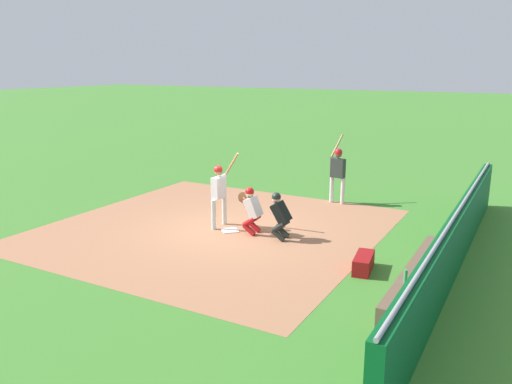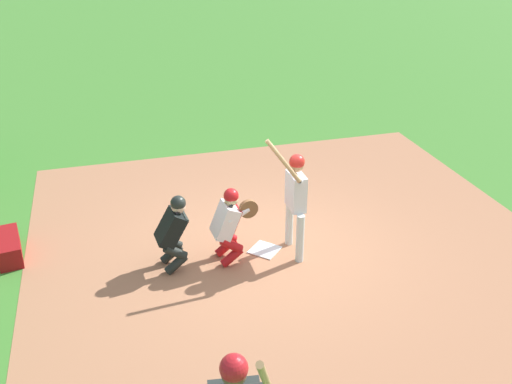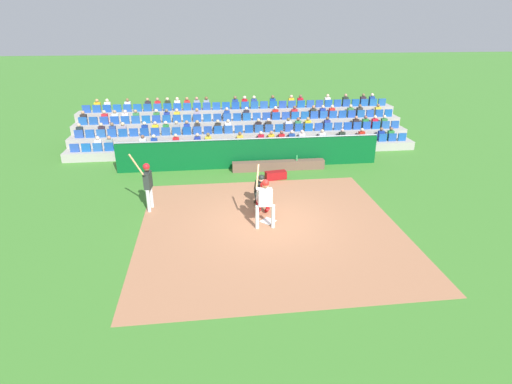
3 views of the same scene
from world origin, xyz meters
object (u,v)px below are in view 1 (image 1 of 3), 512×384
at_px(batter_at_plate, 219,189).
at_px(home_plate_umpire, 280,214).
at_px(on_deck_batter, 338,169).
at_px(equipment_duffel_bag, 363,263).
at_px(home_plate_marker, 230,230).
at_px(dugout_bench, 415,277).
at_px(catcher_crouching, 251,208).
at_px(water_bottle_on_bench, 406,276).

height_order(batter_at_plate, home_plate_umpire, batter_at_plate).
distance_m(home_plate_umpire, on_deck_batter, 4.18).
height_order(equipment_duffel_bag, on_deck_batter, on_deck_batter).
relative_size(home_plate_marker, equipment_duffel_bag, 0.47).
xyz_separation_m(home_plate_marker, dugout_bench, (-1.29, -5.27, 0.20)).
bearing_deg(equipment_duffel_bag, home_plate_umpire, 59.61).
bearing_deg(dugout_bench, on_deck_batter, 34.22).
bearing_deg(home_plate_marker, on_deck_batter, -19.83).
xyz_separation_m(catcher_crouching, home_plate_umpire, (-0.05, -0.87, -0.03)).
relative_size(batter_at_plate, water_bottle_on_bench, 8.65).
bearing_deg(home_plate_umpire, on_deck_batter, -0.37).
bearing_deg(dugout_bench, batter_at_plate, 75.55).
bearing_deg(on_deck_batter, home_plate_umpire, 179.63).
height_order(catcher_crouching, equipment_duffel_bag, catcher_crouching).
bearing_deg(dugout_bench, water_bottle_on_bench, 178.69).
bearing_deg(on_deck_batter, batter_at_plate, 154.04).
distance_m(batter_at_plate, home_plate_umpire, 1.99).
relative_size(catcher_crouching, equipment_duffel_bag, 1.38).
distance_m(dugout_bench, water_bottle_on_bench, 0.93).
height_order(batter_at_plate, equipment_duffel_bag, batter_at_plate).
bearing_deg(home_plate_umpire, equipment_duffel_bag, -111.59).
bearing_deg(on_deck_batter, water_bottle_on_bench, -149.69).
height_order(home_plate_umpire, water_bottle_on_bench, home_plate_umpire).
height_order(water_bottle_on_bench, on_deck_batter, on_deck_batter).
relative_size(batter_at_plate, dugout_bench, 0.49).
xyz_separation_m(dugout_bench, equipment_duffel_bag, (0.33, 1.20, -0.04)).
bearing_deg(dugout_bench, equipment_duffel_bag, 74.55).
xyz_separation_m(home_plate_umpire, on_deck_batter, (4.16, -0.03, 0.45)).
xyz_separation_m(water_bottle_on_bench, on_deck_batter, (6.38, 3.73, 0.57)).
relative_size(water_bottle_on_bench, on_deck_batter, 0.11).
height_order(home_plate_umpire, dugout_bench, home_plate_umpire).
xyz_separation_m(home_plate_marker, on_deck_batter, (4.22, -1.52, 1.12)).
bearing_deg(water_bottle_on_bench, dugout_bench, -1.31).
height_order(home_plate_marker, equipment_duffel_bag, equipment_duffel_bag).
bearing_deg(on_deck_batter, dugout_bench, -145.78).
bearing_deg(batter_at_plate, dugout_bench, -104.45).
bearing_deg(home_plate_marker, water_bottle_on_bench, -112.33).
relative_size(home_plate_umpire, equipment_duffel_bag, 1.34).
bearing_deg(batter_at_plate, on_deck_batter, -25.96).
bearing_deg(water_bottle_on_bench, home_plate_umpire, 59.45).
height_order(home_plate_marker, home_plate_umpire, home_plate_umpire).
distance_m(home_plate_umpire, equipment_duffel_bag, 2.82).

